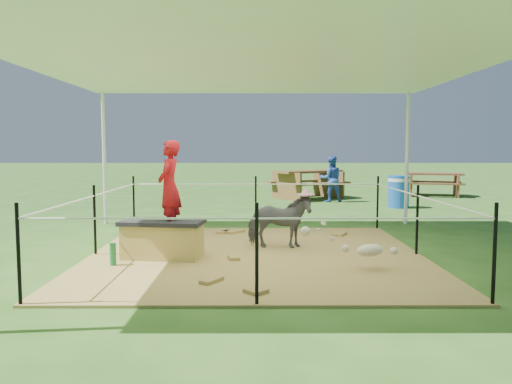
{
  "coord_description": "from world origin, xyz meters",
  "views": [
    {
      "loc": [
        -0.02,
        -6.89,
        1.5
      ],
      "look_at": [
        0.0,
        0.6,
        0.85
      ],
      "focal_mm": 35.0,
      "sensor_mm": 36.0,
      "label": 1
    }
  ],
  "objects_px": {
    "green_bottle": "(113,254)",
    "trash_barrel": "(399,192)",
    "woman": "(169,179)",
    "picnic_table_near": "(308,184)",
    "pony": "(279,221)",
    "foal": "(370,248)",
    "straw_bale": "(163,241)",
    "picnic_table_far": "(433,184)",
    "distant_person": "(331,179)"
  },
  "relations": [
    {
      "from": "straw_bale",
      "to": "picnic_table_near",
      "type": "relative_size",
      "value": 0.5
    },
    {
      "from": "picnic_table_far",
      "to": "distant_person",
      "type": "xyz_separation_m",
      "value": [
        -3.54,
        -1.77,
        0.29
      ]
    },
    {
      "from": "picnic_table_near",
      "to": "woman",
      "type": "bearing_deg",
      "value": -139.91
    },
    {
      "from": "straw_bale",
      "to": "green_bottle",
      "type": "relative_size",
      "value": 3.6
    },
    {
      "from": "foal",
      "to": "trash_barrel",
      "type": "xyz_separation_m",
      "value": [
        2.25,
        6.62,
        0.11
      ]
    },
    {
      "from": "pony",
      "to": "trash_barrel",
      "type": "bearing_deg",
      "value": -27.69
    },
    {
      "from": "pony",
      "to": "trash_barrel",
      "type": "distance_m",
      "value": 6.25
    },
    {
      "from": "green_bottle",
      "to": "foal",
      "type": "relative_size",
      "value": 0.3
    },
    {
      "from": "straw_bale",
      "to": "woman",
      "type": "height_order",
      "value": "woman"
    },
    {
      "from": "distant_person",
      "to": "trash_barrel",
      "type": "bearing_deg",
      "value": 133.81
    },
    {
      "from": "trash_barrel",
      "to": "picnic_table_far",
      "type": "height_order",
      "value": "trash_barrel"
    },
    {
      "from": "trash_barrel",
      "to": "distant_person",
      "type": "relative_size",
      "value": 0.63
    },
    {
      "from": "trash_barrel",
      "to": "pony",
      "type": "bearing_deg",
      "value": -121.87
    },
    {
      "from": "green_bottle",
      "to": "picnic_table_near",
      "type": "xyz_separation_m",
      "value": [
        3.4,
        8.75,
        0.25
      ]
    },
    {
      "from": "woman",
      "to": "picnic_table_near",
      "type": "relative_size",
      "value": 0.6
    },
    {
      "from": "woman",
      "to": "trash_barrel",
      "type": "bearing_deg",
      "value": 148.74
    },
    {
      "from": "green_bottle",
      "to": "picnic_table_far",
      "type": "distance_m",
      "value": 12.16
    },
    {
      "from": "pony",
      "to": "foal",
      "type": "height_order",
      "value": "pony"
    },
    {
      "from": "straw_bale",
      "to": "trash_barrel",
      "type": "xyz_separation_m",
      "value": [
        4.91,
        5.96,
        0.15
      ]
    },
    {
      "from": "picnic_table_near",
      "to": "picnic_table_far",
      "type": "height_order",
      "value": "picnic_table_near"
    },
    {
      "from": "woman",
      "to": "distant_person",
      "type": "xyz_separation_m",
      "value": [
        3.3,
        7.37,
        -0.45
      ]
    },
    {
      "from": "picnic_table_far",
      "to": "trash_barrel",
      "type": "bearing_deg",
      "value": -106.61
    },
    {
      "from": "picnic_table_far",
      "to": "straw_bale",
      "type": "bearing_deg",
      "value": -111.25
    },
    {
      "from": "pony",
      "to": "picnic_table_near",
      "type": "relative_size",
      "value": 0.46
    },
    {
      "from": "straw_bale",
      "to": "foal",
      "type": "bearing_deg",
      "value": -14.12
    },
    {
      "from": "green_bottle",
      "to": "trash_barrel",
      "type": "distance_m",
      "value": 8.42
    },
    {
      "from": "woman",
      "to": "picnic_table_near",
      "type": "height_order",
      "value": "woman"
    },
    {
      "from": "pony",
      "to": "distant_person",
      "type": "bearing_deg",
      "value": -10.77
    },
    {
      "from": "green_bottle",
      "to": "picnic_table_far",
      "type": "height_order",
      "value": "picnic_table_far"
    },
    {
      "from": "trash_barrel",
      "to": "picnic_table_near",
      "type": "bearing_deg",
      "value": 131.32
    },
    {
      "from": "woman",
      "to": "picnic_table_far",
      "type": "relative_size",
      "value": 0.7
    },
    {
      "from": "green_bottle",
      "to": "distant_person",
      "type": "relative_size",
      "value": 0.22
    },
    {
      "from": "pony",
      "to": "woman",
      "type": "bearing_deg",
      "value": 117.46
    },
    {
      "from": "trash_barrel",
      "to": "picnic_table_near",
      "type": "xyz_separation_m",
      "value": [
        -2.06,
        2.34,
        0.02
      ]
    },
    {
      "from": "trash_barrel",
      "to": "distant_person",
      "type": "distance_m",
      "value": 2.08
    },
    {
      "from": "picnic_table_far",
      "to": "pony",
      "type": "bearing_deg",
      "value": -106.17
    },
    {
      "from": "straw_bale",
      "to": "trash_barrel",
      "type": "height_order",
      "value": "trash_barrel"
    },
    {
      "from": "woman",
      "to": "foal",
      "type": "relative_size",
      "value": 1.28
    },
    {
      "from": "foal",
      "to": "picnic_table_far",
      "type": "bearing_deg",
      "value": 41.67
    },
    {
      "from": "pony",
      "to": "green_bottle",
      "type": "bearing_deg",
      "value": 121.16
    },
    {
      "from": "foal",
      "to": "distant_person",
      "type": "relative_size",
      "value": 0.74
    },
    {
      "from": "straw_bale",
      "to": "picnic_table_far",
      "type": "xyz_separation_m",
      "value": [
        6.94,
        9.13,
        0.11
      ]
    },
    {
      "from": "woman",
      "to": "picnic_table_far",
      "type": "xyz_separation_m",
      "value": [
        6.84,
        9.13,
        -0.73
      ]
    },
    {
      "from": "picnic_table_near",
      "to": "straw_bale",
      "type": "bearing_deg",
      "value": -140.53
    },
    {
      "from": "green_bottle",
      "to": "pony",
      "type": "distance_m",
      "value": 2.43
    },
    {
      "from": "foal",
      "to": "picnic_table_near",
      "type": "relative_size",
      "value": 0.47
    },
    {
      "from": "green_bottle",
      "to": "foal",
      "type": "height_order",
      "value": "foal"
    },
    {
      "from": "straw_bale",
      "to": "distant_person",
      "type": "relative_size",
      "value": 0.79
    },
    {
      "from": "woman",
      "to": "green_bottle",
      "type": "bearing_deg",
      "value": -47.66
    },
    {
      "from": "pony",
      "to": "trash_barrel",
      "type": "height_order",
      "value": "pony"
    }
  ]
}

